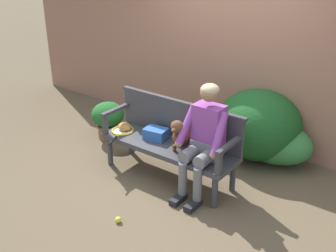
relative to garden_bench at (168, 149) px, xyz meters
The scene contains 15 objects.
ground_plane 0.40m from the garden_bench, ahead, with size 40.00×40.00×0.00m, color brown.
brick_garden_fence 1.75m from the garden_bench, 90.00° to the left, with size 8.00×0.30×2.33m, color #936651.
hedge_bush_mid_right 1.45m from the garden_bench, 54.43° to the left, with size 1.11×0.70×0.58m, color #337538.
hedge_bush_mid_left 1.33m from the garden_bench, 61.44° to the left, with size 1.15×1.11×0.94m, color #194C1E.
garden_bench is the anchor object (origin of this frame).
bench_backrest 0.39m from the garden_bench, 90.00° to the left, with size 1.80×0.06×0.50m.
bench_armrest_left_end 0.88m from the garden_bench, behind, with size 0.06×0.53×0.28m.
bench_armrest_right_end 0.88m from the garden_bench, ahead, with size 0.06×0.53×0.28m.
person_seated 0.62m from the garden_bench, ahead, with size 0.56×0.67×1.32m.
dog_on_bench 0.34m from the garden_bench, ahead, with size 0.24×0.42×0.42m.
tennis_racket 0.70m from the garden_bench, behind, with size 0.37×0.58×0.03m.
baseball_glove 0.71m from the garden_bench, behind, with size 0.22×0.17×0.09m, color #9E6B2D.
sports_bag 0.25m from the garden_bench, 169.84° to the left, with size 0.28×0.20×0.14m, color #2856A3.
tennis_ball 1.12m from the garden_bench, 82.93° to the right, with size 0.07×0.07×0.07m, color #CCDB33.
potted_plant 1.43m from the garden_bench, 165.03° to the left, with size 0.48×0.48×0.56m.
Camera 1 is at (2.70, -3.60, 2.76)m, focal length 44.42 mm.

